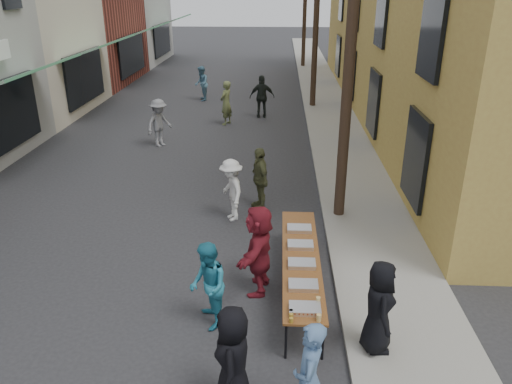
# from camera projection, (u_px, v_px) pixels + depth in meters

# --- Properties ---
(ground) EXTENTS (120.00, 120.00, 0.00)m
(ground) POSITION_uv_depth(u_px,v_px,m) (141.00, 277.00, 10.13)
(ground) COLOR #28282B
(ground) RESTS_ON ground
(sidewalk) EXTENTS (2.20, 60.00, 0.10)m
(sidewalk) POSITION_uv_depth(u_px,v_px,m) (327.00, 106.00, 23.68)
(sidewalk) COLOR gray
(sidewalk) RESTS_ON ground
(storefront_row) EXTENTS (8.00, 37.00, 9.00)m
(storefront_row) POSITION_uv_depth(u_px,v_px,m) (2.00, 15.00, 22.72)
(storefront_row) COLOR maroon
(storefront_row) RESTS_ON ground
(utility_pole_near) EXTENTS (0.26, 0.26, 9.00)m
(utility_pole_near) POSITION_uv_depth(u_px,v_px,m) (352.00, 32.00, 10.94)
(utility_pole_near) COLOR #2D2116
(utility_pole_near) RESTS_ON ground
(utility_pole_mid) EXTENTS (0.26, 0.26, 9.00)m
(utility_pole_mid) POSITION_uv_depth(u_px,v_px,m) (317.00, 6.00, 21.97)
(utility_pole_mid) COLOR #2D2116
(utility_pole_mid) RESTS_ON ground
(serving_table) EXTENTS (0.70, 4.00, 0.75)m
(serving_table) POSITION_uv_depth(u_px,v_px,m) (301.00, 259.00, 9.38)
(serving_table) COLOR brown
(serving_table) RESTS_ON ground
(catering_tray_sausage) EXTENTS (0.50, 0.33, 0.08)m
(catering_tray_sausage) POSITION_uv_depth(u_px,v_px,m) (305.00, 309.00, 7.84)
(catering_tray_sausage) COLOR maroon
(catering_tray_sausage) RESTS_ON serving_table
(catering_tray_foil_b) EXTENTS (0.50, 0.33, 0.08)m
(catering_tray_foil_b) POSITION_uv_depth(u_px,v_px,m) (303.00, 285.00, 8.43)
(catering_tray_foil_b) COLOR #B2B2B7
(catering_tray_foil_b) RESTS_ON serving_table
(catering_tray_buns) EXTENTS (0.50, 0.33, 0.08)m
(catering_tray_buns) POSITION_uv_depth(u_px,v_px,m) (302.00, 264.00, 9.08)
(catering_tray_buns) COLOR tan
(catering_tray_buns) RESTS_ON serving_table
(catering_tray_foil_d) EXTENTS (0.50, 0.33, 0.08)m
(catering_tray_foil_d) POSITION_uv_depth(u_px,v_px,m) (300.00, 245.00, 9.72)
(catering_tray_foil_d) COLOR #B2B2B7
(catering_tray_foil_d) RESTS_ON serving_table
(catering_tray_buns_end) EXTENTS (0.50, 0.33, 0.08)m
(catering_tray_buns_end) POSITION_uv_depth(u_px,v_px,m) (299.00, 229.00, 10.37)
(catering_tray_buns_end) COLOR tan
(catering_tray_buns_end) RESTS_ON serving_table
(condiment_jar_a) EXTENTS (0.07, 0.07, 0.08)m
(condiment_jar_a) POSITION_uv_depth(u_px,v_px,m) (291.00, 320.00, 7.57)
(condiment_jar_a) COLOR #A57F26
(condiment_jar_a) RESTS_ON serving_table
(condiment_jar_b) EXTENTS (0.07, 0.07, 0.08)m
(condiment_jar_b) POSITION_uv_depth(u_px,v_px,m) (291.00, 316.00, 7.66)
(condiment_jar_b) COLOR #A57F26
(condiment_jar_b) RESTS_ON serving_table
(condiment_jar_c) EXTENTS (0.07, 0.07, 0.08)m
(condiment_jar_c) POSITION_uv_depth(u_px,v_px,m) (291.00, 312.00, 7.75)
(condiment_jar_c) COLOR #A57F26
(condiment_jar_c) RESTS_ON serving_table
(cup_stack) EXTENTS (0.08, 0.08, 0.12)m
(cup_stack) POSITION_uv_depth(u_px,v_px,m) (319.00, 318.00, 7.59)
(cup_stack) COLOR tan
(cup_stack) RESTS_ON serving_table
(guest_front_a) EXTENTS (0.54, 0.81, 1.64)m
(guest_front_a) POSITION_uv_depth(u_px,v_px,m) (233.00, 360.00, 6.73)
(guest_front_a) COLOR black
(guest_front_a) RESTS_ON ground
(guest_front_b) EXTENTS (0.48, 0.66, 1.68)m
(guest_front_b) POSITION_uv_depth(u_px,v_px,m) (309.00, 380.00, 6.37)
(guest_front_b) COLOR #4F709A
(guest_front_b) RESTS_ON ground
(guest_front_c) EXTENTS (0.80, 0.91, 1.57)m
(guest_front_c) POSITION_uv_depth(u_px,v_px,m) (208.00, 286.00, 8.42)
(guest_front_c) COLOR teal
(guest_front_c) RESTS_ON ground
(guest_front_d) EXTENTS (0.93, 1.16, 1.58)m
(guest_front_d) POSITION_uv_depth(u_px,v_px,m) (231.00, 190.00, 12.28)
(guest_front_d) COLOR silver
(guest_front_d) RESTS_ON ground
(guest_front_e) EXTENTS (0.73, 1.05, 1.65)m
(guest_front_e) POSITION_uv_depth(u_px,v_px,m) (260.00, 178.00, 12.92)
(guest_front_e) COLOR brown
(guest_front_e) RESTS_ON ground
(guest_queue_back) EXTENTS (0.76, 1.70, 1.77)m
(guest_queue_back) POSITION_uv_depth(u_px,v_px,m) (259.00, 249.00, 9.37)
(guest_queue_back) COLOR maroon
(guest_queue_back) RESTS_ON ground
(server) EXTENTS (0.51, 0.77, 1.56)m
(server) POSITION_uv_depth(u_px,v_px,m) (379.00, 307.00, 7.73)
(server) COLOR black
(server) RESTS_ON sidewalk
(passerby_left) EXTENTS (1.14, 1.27, 1.71)m
(passerby_left) POSITION_uv_depth(u_px,v_px,m) (159.00, 123.00, 17.82)
(passerby_left) COLOR slate
(passerby_left) RESTS_ON ground
(passerby_mid) EXTENTS (1.12, 0.56, 1.84)m
(passerby_mid) POSITION_uv_depth(u_px,v_px,m) (262.00, 97.00, 21.56)
(passerby_mid) COLOR black
(passerby_mid) RESTS_ON ground
(passerby_right) EXTENTS (0.67, 0.78, 1.80)m
(passerby_right) POSITION_uv_depth(u_px,v_px,m) (226.00, 103.00, 20.54)
(passerby_right) COLOR #606A3D
(passerby_right) RESTS_ON ground
(passerby_far) EXTENTS (0.75, 0.90, 1.69)m
(passerby_far) POSITION_uv_depth(u_px,v_px,m) (201.00, 84.00, 24.72)
(passerby_far) COLOR teal
(passerby_far) RESTS_ON ground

